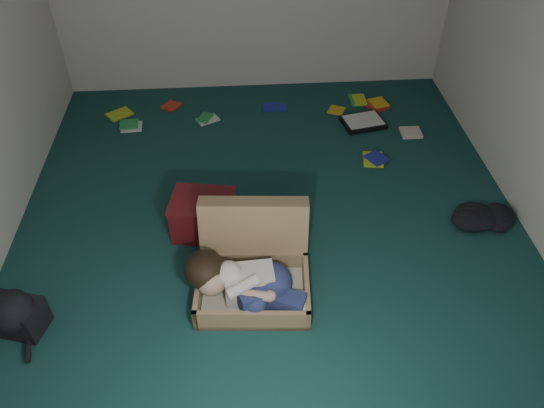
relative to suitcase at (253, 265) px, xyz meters
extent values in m
plane|color=#163F3D|center=(0.16, 0.57, -0.17)|extent=(4.50, 4.50, 0.00)
cube|color=#A18159|center=(-0.01, -0.15, -0.08)|extent=(0.80, 0.60, 0.17)
cube|color=beige|center=(-0.01, -0.15, -0.13)|extent=(0.73, 0.53, 0.02)
cube|color=#A18159|center=(0.02, 0.20, 0.10)|extent=(0.78, 0.29, 0.56)
cube|color=silver|center=(-0.04, -0.17, 0.02)|extent=(0.34, 0.21, 0.24)
sphere|color=tan|center=(-0.28, -0.19, 0.08)|extent=(0.21, 0.21, 0.21)
ellipsoid|color=black|center=(-0.32, -0.12, 0.12)|extent=(0.27, 0.29, 0.24)
ellipsoid|color=navy|center=(0.13, -0.17, 0.02)|extent=(0.25, 0.29, 0.24)
cube|color=navy|center=(0.03, -0.29, 0.00)|extent=(0.31, 0.22, 0.15)
cube|color=navy|center=(0.19, -0.31, -0.02)|extent=(0.29, 0.22, 0.12)
sphere|color=white|center=(0.30, -0.29, -0.04)|extent=(0.12, 0.12, 0.12)
sphere|color=white|center=(0.29, -0.36, -0.06)|extent=(0.11, 0.11, 0.11)
cylinder|color=tan|center=(0.01, -0.32, 0.06)|extent=(0.20, 0.08, 0.07)
cube|color=#5B1216|center=(-0.36, 0.54, -0.02)|extent=(0.50, 0.42, 0.30)
cube|color=#5B1216|center=(-0.36, 0.54, 0.14)|extent=(0.53, 0.44, 0.02)
cube|color=black|center=(1.19, 1.95, -0.14)|extent=(0.45, 0.38, 0.05)
cube|color=white|center=(1.19, 1.95, -0.12)|extent=(0.41, 0.33, 0.01)
cube|color=#BDD525|center=(-1.27, 2.31, -0.16)|extent=(0.20, 0.15, 0.02)
cube|color=red|center=(-0.75, 2.43, -0.16)|extent=(0.25, 0.24, 0.02)
cube|color=white|center=(-0.36, 2.13, -0.16)|extent=(0.20, 0.24, 0.02)
cube|color=#1C259A|center=(0.33, 2.32, -0.16)|extent=(0.21, 0.24, 0.02)
cube|color=yellow|center=(0.96, 2.22, -0.16)|extent=(0.25, 0.24, 0.02)
cube|color=green|center=(1.21, 2.40, -0.16)|extent=(0.22, 0.17, 0.02)
cube|color=#8A228A|center=(1.29, 1.96, -0.16)|extent=(0.25, 0.25, 0.02)
cube|color=beige|center=(1.62, 1.75, -0.16)|extent=(0.19, 0.23, 0.02)
cube|color=#BDD525|center=(1.16, 1.34, -0.16)|extent=(0.23, 0.25, 0.02)
cube|color=red|center=(1.39, 2.27, -0.16)|extent=(0.25, 0.23, 0.02)
cube|color=white|center=(-1.12, 2.06, -0.16)|extent=(0.23, 0.19, 0.02)
camera|label=1|loc=(-0.05, -2.47, 2.76)|focal=35.00mm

